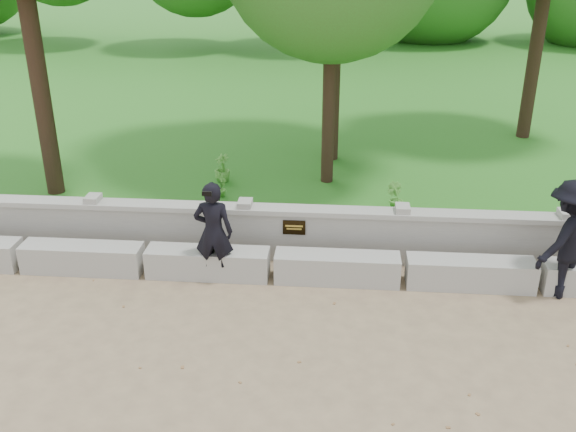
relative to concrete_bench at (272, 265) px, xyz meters
name	(u,v)px	position (x,y,z in m)	size (l,w,h in m)	color
ground	(257,351)	(0.00, -1.90, -0.22)	(80.00, 80.00, 0.00)	#97815D
lawn	(311,92)	(0.00, 12.10, -0.10)	(40.00, 22.00, 0.25)	#2B711D
concrete_bench	(272,265)	(0.00, 0.00, 0.00)	(11.90, 0.45, 0.45)	#A9A7A0
parapet_wall	(276,232)	(0.00, 0.70, 0.24)	(12.50, 0.35, 0.90)	#9F9D96
man_main	(214,232)	(-0.86, -0.10, 0.58)	(0.59, 0.53, 1.61)	black
visitor_mid	(568,239)	(4.28, -0.10, 0.67)	(1.32, 1.24, 1.79)	black
shrub_a	(221,184)	(-1.25, 2.64, 0.28)	(0.27, 0.18, 0.51)	#4B9231
shrub_b	(395,198)	(2.01, 2.15, 0.31)	(0.31, 0.25, 0.57)	#4B9231
shrub_d	(222,168)	(-1.38, 3.48, 0.31)	(0.32, 0.29, 0.58)	#4B9231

